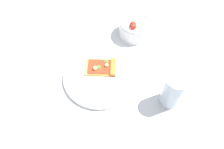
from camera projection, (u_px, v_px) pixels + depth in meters
The scene contains 6 objects.
ground_plane at pixel (103, 68), 0.85m from camera, with size 2.40×2.40×0.00m, color silver.
plate at pixel (100, 76), 0.82m from camera, with size 0.28×0.28×0.01m, color white.
pizza_slice_main at pixel (103, 67), 0.82m from camera, with size 0.10×0.13×0.02m.
salad_bowl at pixel (135, 28), 0.92m from camera, with size 0.13×0.13×0.08m.
soda_glass at pixel (172, 91), 0.72m from camera, with size 0.07×0.07×0.13m.
paper_napkin at pixel (37, 117), 0.73m from camera, with size 0.15×0.13×0.00m, color white.
Camera 1 is at (0.49, -0.05, 0.69)m, focal length 35.21 mm.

